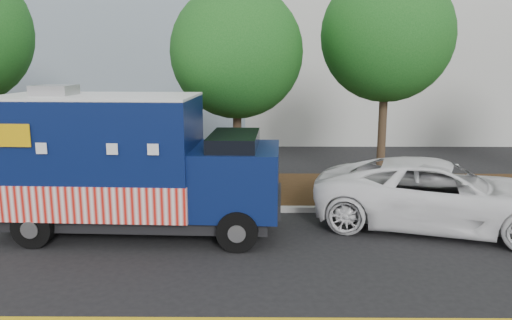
{
  "coord_description": "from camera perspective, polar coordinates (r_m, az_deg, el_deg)",
  "views": [
    {
      "loc": [
        2.7,
        -11.86,
        4.14
      ],
      "look_at": [
        2.61,
        0.6,
        1.63
      ],
      "focal_mm": 35.0,
      "sensor_mm": 36.0,
      "label": 1
    }
  ],
  "objects": [
    {
      "name": "ground",
      "position": [
        12.85,
        -11.83,
        -7.64
      ],
      "size": [
        120.0,
        120.0,
        0.0
      ],
      "primitive_type": "plane",
      "color": "black",
      "rests_on": "ground"
    },
    {
      "name": "curb",
      "position": [
        14.13,
        -10.66,
        -5.52
      ],
      "size": [
        120.0,
        0.18,
        0.15
      ],
      "primitive_type": "cube",
      "color": "#9E9E99",
      "rests_on": "ground"
    },
    {
      "name": "mulch_strip",
      "position": [
        16.11,
        -9.25,
        -3.36
      ],
      "size": [
        120.0,
        4.0,
        0.15
      ],
      "primitive_type": "cube",
      "color": "black",
      "rests_on": "ground"
    },
    {
      "name": "centerline_near",
      "position": [
        8.9,
        -18.09,
        -16.86
      ],
      "size": [
        120.0,
        0.1,
        0.01
      ],
      "primitive_type": "cube",
      "color": "gold",
      "rests_on": "ground"
    },
    {
      "name": "tree_b",
      "position": [
        15.06,
        -2.22,
        12.2
      ],
      "size": [
        3.93,
        3.93,
        6.32
      ],
      "color": "#38281C",
      "rests_on": "ground"
    },
    {
      "name": "tree_c",
      "position": [
        16.04,
        14.72,
        13.56
      ],
      "size": [
        4.02,
        4.02,
        6.86
      ],
      "color": "#38281C",
      "rests_on": "ground"
    },
    {
      "name": "sign_post",
      "position": [
        15.41,
        -22.52,
        -0.47
      ],
      "size": [
        0.06,
        0.06,
        2.4
      ],
      "primitive_type": "cube",
      "color": "#473828",
      "rests_on": "ground"
    },
    {
      "name": "food_truck",
      "position": [
        12.31,
        -14.74,
        -0.83
      ],
      "size": [
        6.87,
        2.86,
        3.56
      ],
      "rotation": [
        0.0,
        0.0,
        -0.05
      ],
      "color": "black",
      "rests_on": "ground"
    },
    {
      "name": "white_car",
      "position": [
        13.24,
        20.14,
        -3.72
      ],
      "size": [
        6.62,
        4.44,
        1.69
      ],
      "primitive_type": "imported",
      "rotation": [
        0.0,
        0.0,
        1.28
      ],
      "color": "white",
      "rests_on": "ground"
    }
  ]
}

